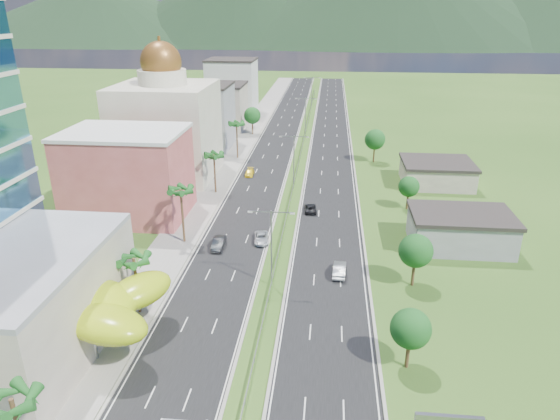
% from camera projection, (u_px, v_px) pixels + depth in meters
% --- Properties ---
extents(ground, '(500.00, 500.00, 0.00)m').
position_uv_depth(ground, '(262.00, 329.00, 58.55)').
color(ground, '#2D5119').
rests_on(ground, ground).
extents(road_left, '(11.00, 260.00, 0.04)m').
position_uv_depth(road_left, '(278.00, 139.00, 142.10)').
color(road_left, black).
rests_on(road_left, ground).
extents(road_right, '(11.00, 260.00, 0.04)m').
position_uv_depth(road_right, '(331.00, 140.00, 140.72)').
color(road_right, black).
rests_on(road_right, ground).
extents(sidewalk_left, '(7.00, 260.00, 0.12)m').
position_uv_depth(sidewalk_left, '(245.00, 138.00, 142.95)').
color(sidewalk_left, gray).
rests_on(sidewalk_left, ground).
extents(median_guardrail, '(0.10, 216.06, 0.76)m').
position_uv_depth(median_guardrail, '(300.00, 155.00, 124.60)').
color(median_guardrail, gray).
rests_on(median_guardrail, ground).
extents(streetlight_median_b, '(6.04, 0.25, 11.00)m').
position_uv_depth(streetlight_median_b, '(271.00, 241.00, 65.20)').
color(streetlight_median_b, gray).
rests_on(streetlight_median_b, ground).
extents(streetlight_median_c, '(6.04, 0.25, 11.00)m').
position_uv_depth(streetlight_median_c, '(294.00, 156.00, 102.03)').
color(streetlight_median_c, gray).
rests_on(streetlight_median_c, ground).
extents(streetlight_median_d, '(6.04, 0.25, 11.00)m').
position_uv_depth(streetlight_median_d, '(305.00, 113.00, 143.46)').
color(streetlight_median_d, gray).
rests_on(streetlight_median_d, ground).
extents(streetlight_median_e, '(6.04, 0.25, 11.00)m').
position_uv_depth(streetlight_median_e, '(312.00, 89.00, 184.89)').
color(streetlight_median_e, gray).
rests_on(streetlight_median_e, ground).
extents(lime_canopy, '(18.00, 15.00, 7.40)m').
position_uv_depth(lime_canopy, '(76.00, 302.00, 54.81)').
color(lime_canopy, '#A1BC12').
rests_on(lime_canopy, ground).
extents(pink_shophouse, '(20.00, 15.00, 15.00)m').
position_uv_depth(pink_shophouse, '(128.00, 176.00, 87.74)').
color(pink_shophouse, '#B44E49').
rests_on(pink_shophouse, ground).
extents(domed_building, '(20.00, 20.00, 28.70)m').
position_uv_depth(domed_building, '(166.00, 125.00, 107.46)').
color(domed_building, beige).
rests_on(domed_building, ground).
extents(midrise_grey, '(16.00, 15.00, 16.00)m').
position_uv_depth(midrise_grey, '(200.00, 117.00, 131.66)').
color(midrise_grey, gray).
rests_on(midrise_grey, ground).
extents(midrise_beige, '(16.00, 15.00, 13.00)m').
position_uv_depth(midrise_beige, '(218.00, 107.00, 152.48)').
color(midrise_beige, '#9F9283').
rests_on(midrise_beige, ground).
extents(midrise_white, '(16.00, 15.00, 18.00)m').
position_uv_depth(midrise_white, '(232.00, 88.00, 172.71)').
color(midrise_white, silver).
rests_on(midrise_white, ground).
extents(shed_near, '(15.00, 10.00, 5.00)m').
position_uv_depth(shed_near, '(460.00, 231.00, 78.04)').
color(shed_near, gray).
rests_on(shed_near, ground).
extents(shed_far, '(14.00, 12.00, 4.40)m').
position_uv_depth(shed_far, '(436.00, 174.00, 105.59)').
color(shed_far, '#9F9283').
rests_on(shed_far, ground).
extents(palm_tree_a, '(3.60, 3.60, 9.10)m').
position_uv_depth(palm_tree_a, '(12.00, 404.00, 36.68)').
color(palm_tree_a, '#47301C').
rests_on(palm_tree_a, ground).
extents(palm_tree_b, '(3.60, 3.60, 8.10)m').
position_uv_depth(palm_tree_b, '(134.00, 262.00, 59.14)').
color(palm_tree_b, '#47301C').
rests_on(palm_tree_b, ground).
extents(palm_tree_c, '(3.60, 3.60, 9.60)m').
position_uv_depth(palm_tree_c, '(181.00, 192.00, 77.01)').
color(palm_tree_c, '#47301C').
rests_on(palm_tree_c, ground).
extents(palm_tree_d, '(3.60, 3.60, 8.60)m').
position_uv_depth(palm_tree_d, '(214.00, 157.00, 98.55)').
color(palm_tree_d, '#47301C').
rests_on(palm_tree_d, ground).
extents(palm_tree_e, '(3.60, 3.60, 9.40)m').
position_uv_depth(palm_tree_e, '(237.00, 125.00, 121.27)').
color(palm_tree_e, '#47301C').
rests_on(palm_tree_e, ground).
extents(leafy_tree_lfar, '(4.90, 4.90, 8.05)m').
position_uv_depth(leafy_tree_lfar, '(252.00, 116.00, 145.33)').
color(leafy_tree_lfar, '#47301C').
rests_on(leafy_tree_lfar, ground).
extents(leafy_tree_ra, '(4.20, 4.20, 6.90)m').
position_uv_depth(leafy_tree_ra, '(411.00, 329.00, 50.66)').
color(leafy_tree_ra, '#47301C').
rests_on(leafy_tree_ra, ground).
extents(leafy_tree_rb, '(4.55, 4.55, 7.47)m').
position_uv_depth(leafy_tree_rb, '(416.00, 251.00, 65.89)').
color(leafy_tree_rb, '#47301C').
rests_on(leafy_tree_rb, ground).
extents(leafy_tree_rc, '(3.85, 3.85, 6.33)m').
position_uv_depth(leafy_tree_rc, '(409.00, 187.00, 91.70)').
color(leafy_tree_rc, '#47301C').
rests_on(leafy_tree_rc, ground).
extents(leafy_tree_rd, '(4.90, 4.90, 8.05)m').
position_uv_depth(leafy_tree_rd, '(375.00, 140.00, 119.23)').
color(leafy_tree_rd, '#47301C').
rests_on(leafy_tree_rd, ground).
extents(mountain_ridge, '(860.00, 140.00, 90.00)m').
position_uv_depth(mountain_ridge, '(389.00, 46.00, 467.34)').
color(mountain_ridge, black).
rests_on(mountain_ridge, ground).
extents(car_dark_left, '(1.79, 4.84, 1.58)m').
position_uv_depth(car_dark_left, '(219.00, 243.00, 77.91)').
color(car_dark_left, black).
rests_on(car_dark_left, road_left).
extents(car_silver_mid_left, '(2.92, 5.11, 1.34)m').
position_uv_depth(car_silver_mid_left, '(261.00, 238.00, 79.94)').
color(car_silver_mid_left, '#B3B7BB').
rests_on(car_silver_mid_left, road_left).
extents(car_yellow_far_left, '(1.96, 4.48, 1.28)m').
position_uv_depth(car_yellow_far_left, '(250.00, 172.00, 111.46)').
color(car_yellow_far_left, yellow).
rests_on(car_yellow_far_left, road_left).
extents(car_silver_right, '(2.00, 4.99, 1.61)m').
position_uv_depth(car_silver_right, '(339.00, 269.00, 70.12)').
color(car_silver_right, '#96999D').
rests_on(car_silver_right, road_right).
extents(car_dark_far_right, '(2.51, 4.74, 1.27)m').
position_uv_depth(car_dark_far_right, '(310.00, 208.00, 91.81)').
color(car_dark_far_right, black).
rests_on(car_dark_far_right, road_right).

